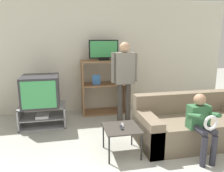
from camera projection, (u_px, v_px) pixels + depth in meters
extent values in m
cube|color=silver|center=(99.00, 56.00, 5.14)|extent=(6.40, 0.06, 2.60)
cube|color=#939399|center=(44.00, 125.00, 4.38)|extent=(0.87, 0.55, 0.02)
cube|color=#939399|center=(43.00, 116.00, 4.34)|extent=(0.84, 0.55, 0.02)
cube|color=#939399|center=(42.00, 105.00, 4.30)|extent=(0.87, 0.55, 0.02)
cube|color=#939399|center=(21.00, 117.00, 4.25)|extent=(0.03, 0.55, 0.42)
cube|color=#939399|center=(65.00, 114.00, 4.43)|extent=(0.03, 0.55, 0.42)
cube|color=white|center=(43.00, 116.00, 4.27)|extent=(0.24, 0.28, 0.05)
cube|color=#2D2D33|center=(41.00, 91.00, 4.22)|extent=(0.68, 0.66, 0.59)
cube|color=#3FA559|center=(39.00, 95.00, 3.91)|extent=(0.60, 0.01, 0.51)
cube|color=#8E6642|center=(82.00, 88.00, 4.91)|extent=(0.03, 0.47, 1.22)
cube|color=#8E6642|center=(124.00, 86.00, 5.11)|extent=(0.03, 0.47, 1.22)
cube|color=#8E6642|center=(104.00, 111.00, 5.14)|extent=(0.94, 0.47, 0.03)
cube|color=#8E6642|center=(104.00, 84.00, 5.00)|extent=(0.94, 0.47, 0.03)
cube|color=#8E6642|center=(103.00, 61.00, 4.88)|extent=(0.94, 0.47, 0.03)
cube|color=#3870B7|center=(96.00, 80.00, 4.87)|extent=(0.18, 0.04, 0.22)
cube|color=black|center=(104.00, 59.00, 4.89)|extent=(0.23, 0.20, 0.04)
cube|color=black|center=(104.00, 49.00, 4.84)|extent=(0.66, 0.04, 0.41)
cube|color=#3FA559|center=(104.00, 49.00, 4.82)|extent=(0.61, 0.01, 0.36)
cube|color=#38332D|center=(122.00, 128.00, 3.22)|extent=(0.52, 0.52, 0.02)
cylinder|color=black|center=(109.00, 150.00, 3.00)|extent=(0.02, 0.02, 0.41)
cylinder|color=black|center=(142.00, 147.00, 3.09)|extent=(0.02, 0.02, 0.41)
cylinder|color=black|center=(103.00, 136.00, 3.45)|extent=(0.02, 0.02, 0.41)
cylinder|color=black|center=(132.00, 133.00, 3.54)|extent=(0.02, 0.02, 0.41)
cube|color=#232328|center=(122.00, 128.00, 3.19)|extent=(0.05, 0.15, 0.02)
cube|color=gray|center=(122.00, 125.00, 3.27)|extent=(0.07, 0.15, 0.02)
cube|color=#756651|center=(192.00, 130.00, 3.63)|extent=(1.83, 0.86, 0.43)
cube|color=#756651|center=(184.00, 102.00, 3.86)|extent=(1.83, 0.20, 0.35)
cube|color=#756651|center=(147.00, 131.00, 3.46)|extent=(0.22, 0.86, 0.55)
cylinder|color=#3D3833|center=(120.00, 103.00, 4.43)|extent=(0.11, 0.11, 0.82)
cylinder|color=#3D3833|center=(128.00, 103.00, 4.47)|extent=(0.11, 0.11, 0.82)
cube|color=gray|center=(124.00, 68.00, 4.29)|extent=(0.38, 0.20, 0.62)
cylinder|color=gray|center=(113.00, 68.00, 4.24)|extent=(0.08, 0.08, 0.59)
cylinder|color=gray|center=(135.00, 67.00, 4.34)|extent=(0.08, 0.08, 0.59)
sphere|color=tan|center=(125.00, 47.00, 4.21)|extent=(0.20, 0.20, 0.20)
cylinder|color=#2D2D38|center=(204.00, 152.00, 2.94)|extent=(0.08, 0.08, 0.43)
cylinder|color=#2D2D38|center=(214.00, 151.00, 2.97)|extent=(0.08, 0.08, 0.43)
cylinder|color=#2D2D38|center=(199.00, 129.00, 3.03)|extent=(0.09, 0.30, 0.09)
cylinder|color=#2D2D38|center=(208.00, 129.00, 3.06)|extent=(0.09, 0.30, 0.09)
cube|color=#33663D|center=(198.00, 117.00, 3.16)|extent=(0.30, 0.17, 0.34)
cylinder|color=#33663D|center=(195.00, 116.00, 2.99)|extent=(0.06, 0.31, 0.14)
cylinder|color=#33663D|center=(213.00, 114.00, 3.05)|extent=(0.06, 0.31, 0.14)
sphere|color=#A37A5B|center=(200.00, 100.00, 3.10)|extent=(0.17, 0.17, 0.17)
torus|color=white|center=(211.00, 123.00, 2.88)|extent=(0.21, 0.04, 0.21)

